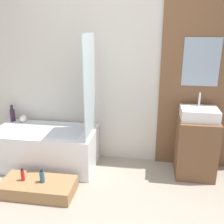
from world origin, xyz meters
name	(u,v)px	position (x,y,z in m)	size (l,w,h in m)	color
wall_tiled_back	(117,64)	(0.00, 1.58, 1.30)	(4.20, 0.06, 2.60)	beige
wall_wood_accent	(201,67)	(1.01, 1.53, 1.30)	(0.94, 0.04, 2.60)	brown
bathtub	(46,148)	(-0.88, 1.20, 0.25)	(1.29, 0.66, 0.50)	white
glass_shower_screen	(89,87)	(-0.27, 1.15, 1.10)	(0.01, 0.53, 1.19)	silver
wooden_step_bench	(38,187)	(-0.75, 0.60, 0.07)	(0.81, 0.39, 0.15)	#997047
vanity_cabinet	(196,147)	(1.01, 1.28, 0.36)	(0.46, 0.45, 0.73)	brown
sink	(199,114)	(1.01, 1.28, 0.79)	(0.43, 0.33, 0.30)	white
vase_tall_dark	(13,115)	(-1.44, 1.45, 0.60)	(0.07, 0.07, 0.23)	#2D1E33
vase_round_light	(23,119)	(-1.28, 1.43, 0.55)	(0.10, 0.10, 0.10)	silver
bottle_soap_primary	(23,175)	(-0.91, 0.60, 0.21)	(0.04, 0.04, 0.15)	red
bottle_soap_secondary	(42,177)	(-0.68, 0.60, 0.22)	(0.05, 0.05, 0.15)	#2D567A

